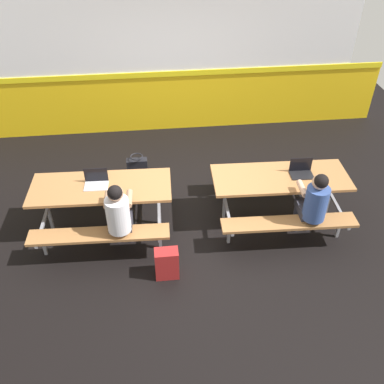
% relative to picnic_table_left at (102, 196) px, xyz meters
% --- Properties ---
extents(ground_plane, '(10.00, 10.00, 0.02)m').
position_rel_picnic_table_left_xyz_m(ground_plane, '(1.26, 0.14, -0.59)').
color(ground_plane, black).
extents(accent_backdrop, '(8.00, 0.14, 2.60)m').
position_rel_picnic_table_left_xyz_m(accent_backdrop, '(1.26, 2.86, 0.67)').
color(accent_backdrop, yellow).
rests_on(accent_backdrop, ground).
extents(picnic_table_left, '(1.95, 1.61, 0.74)m').
position_rel_picnic_table_left_xyz_m(picnic_table_left, '(0.00, 0.00, 0.00)').
color(picnic_table_left, '#9E6B3D').
rests_on(picnic_table_left, ground).
extents(picnic_table_right, '(1.95, 1.61, 0.74)m').
position_rel_picnic_table_left_xyz_m(picnic_table_right, '(2.52, -0.05, 0.00)').
color(picnic_table_right, '#9E6B3D').
rests_on(picnic_table_right, ground).
extents(student_nearer, '(0.37, 0.53, 1.21)m').
position_rel_picnic_table_left_xyz_m(student_nearer, '(0.26, -0.57, 0.13)').
color(student_nearer, '#2D2D38').
rests_on(student_nearer, ground).
extents(student_further, '(0.37, 0.53, 1.21)m').
position_rel_picnic_table_left_xyz_m(student_further, '(2.81, -0.62, 0.13)').
color(student_further, '#2D2D38').
rests_on(student_further, ground).
extents(laptop_silver, '(0.33, 0.23, 0.22)m').
position_rel_picnic_table_left_xyz_m(laptop_silver, '(-0.05, 0.04, 0.21)').
color(laptop_silver, silver).
rests_on(laptop_silver, picnic_table_left).
extents(laptop_dark, '(0.33, 0.23, 0.22)m').
position_rel_picnic_table_left_xyz_m(laptop_dark, '(2.82, -0.02, 0.21)').
color(laptop_dark, black).
rests_on(laptop_dark, picnic_table_right).
extents(backpack_dark, '(0.30, 0.22, 0.44)m').
position_rel_picnic_table_left_xyz_m(backpack_dark, '(0.83, -1.03, -0.36)').
color(backpack_dark, maroon).
rests_on(backpack_dark, ground).
extents(tote_bag_bright, '(0.34, 0.21, 0.43)m').
position_rel_picnic_table_left_xyz_m(tote_bag_bright, '(0.47, 1.19, -0.38)').
color(tote_bag_bright, black).
rests_on(tote_bag_bright, ground).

